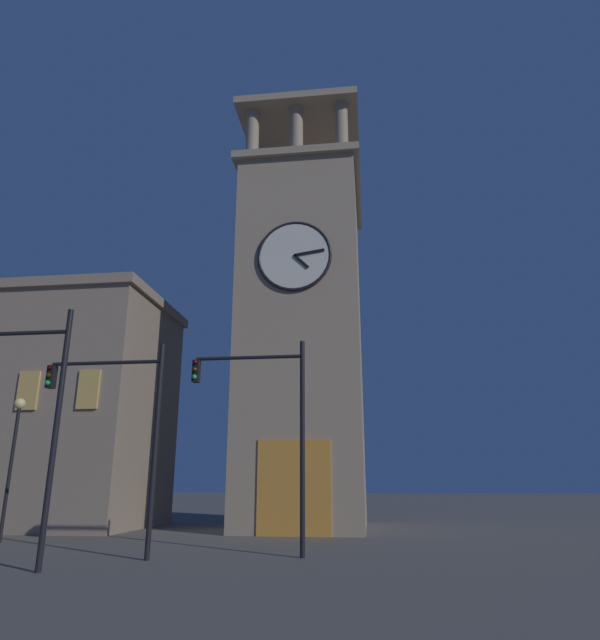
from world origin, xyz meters
TOP-DOWN VIEW (x-y plane):
  - ground_plane at (0.00, 0.00)m, footprint 200.00×200.00m
  - clocktower at (-3.65, -2.12)m, footprint 6.61×9.21m
  - traffic_signal_near at (0.80, 9.89)m, footprint 3.91×0.41m
  - traffic_signal_mid at (-3.70, 8.78)m, footprint 3.81×0.41m
  - traffic_signal_far at (2.85, 12.38)m, footprint 4.67×0.41m
  - street_lamp at (7.06, 5.86)m, footprint 0.44×0.44m

SIDE VIEW (x-z plane):
  - ground_plane at x=0.00m, z-range 0.00..0.00m
  - street_lamp at x=7.06m, z-range 1.05..6.50m
  - traffic_signal_near at x=0.80m, z-range 1.00..7.49m
  - traffic_signal_mid at x=-3.70m, z-range 1.04..7.77m
  - traffic_signal_far at x=2.85m, z-range 1.09..8.03m
  - clocktower at x=-3.65m, z-range -2.95..22.49m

